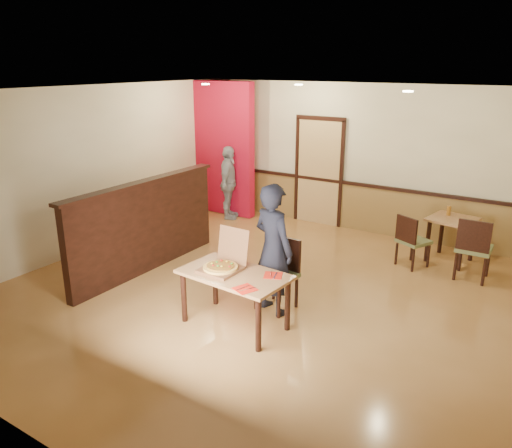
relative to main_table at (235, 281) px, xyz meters
The scene contains 24 objects.
floor 1.11m from the main_table, 101.71° to the left, with size 7.00×7.00×0.00m, color #BF874A.
ceiling 2.38m from the main_table, 101.71° to the left, with size 7.00×7.00×0.00m, color black.
wall_back 4.48m from the main_table, 92.45° to the left, with size 7.00×7.00×0.00m, color #FFF4C7.
wall_left 3.88m from the main_table, 166.16° to the left, with size 7.00×7.00×0.00m, color #FFF4C7.
wainscot_back 4.39m from the main_table, 92.46° to the left, with size 7.00×0.04×0.90m, color olive.
chair_rail_back 4.37m from the main_table, 92.47° to the left, with size 7.00×0.06×0.06m, color black.
back_door 4.50m from the main_table, 102.75° to the left, with size 0.90×0.06×2.10m, color tan.
booth_partition 2.30m from the main_table, 162.06° to the left, with size 0.20×3.10×1.44m.
red_accent_panel 5.04m from the main_table, 128.31° to the left, with size 1.60×0.20×2.78m, color #B50C29.
spot_a 4.27m from the main_table, 132.57° to the left, with size 0.14×0.14×0.02m, color beige.
spot_b 4.16m from the main_table, 106.17° to the left, with size 0.14×0.14×0.02m, color beige.
spot_c 3.46m from the main_table, 63.30° to the left, with size 0.14×0.14×0.02m, color beige.
main_table is the anchor object (origin of this frame).
diner_chair 0.78m from the main_table, 74.47° to the left, with size 0.53×0.53×0.95m.
side_chair_left 3.33m from the main_table, 67.22° to the left, with size 0.57×0.57×0.86m.
side_chair_right 3.77m from the main_table, 53.99° to the left, with size 0.49×0.49×0.98m.
side_table 4.08m from the main_table, 64.32° to the left, with size 0.80×0.80×0.74m.
diner 0.68m from the main_table, 72.09° to the left, with size 0.64×0.42×1.74m, color black.
passerby 4.53m from the main_table, 126.52° to the left, with size 0.90×0.37×1.53m, color #9899A1.
pizza_box 0.25m from the main_table, behind, with size 0.47×0.55×0.48m.
pizza 0.24m from the main_table, 168.54° to the right, with size 0.43×0.43×0.03m, color #EDBC56.
napkin_near 0.48m from the main_table, 40.47° to the right, with size 0.29×0.29×0.01m.
napkin_far 0.49m from the main_table, 23.59° to the left, with size 0.28×0.28×0.01m.
condiment 4.16m from the main_table, 66.48° to the left, with size 0.06×0.06×0.16m, color #965C1B.
Camera 1 is at (3.42, -5.47, 3.17)m, focal length 35.00 mm.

